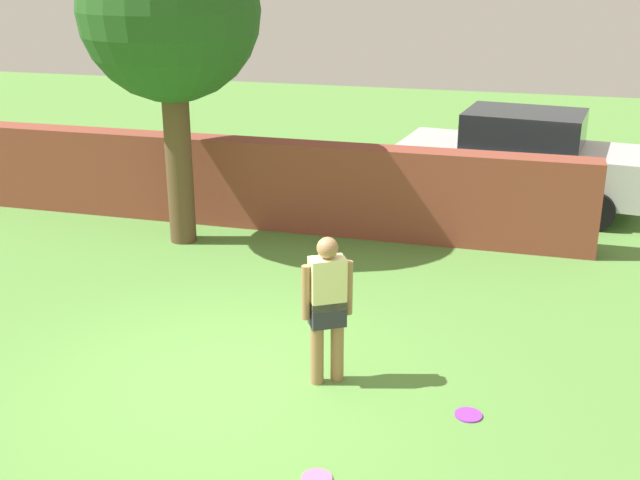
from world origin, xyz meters
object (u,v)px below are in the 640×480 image
Objects in this scene: frisbee_purple at (468,415)px; tree at (170,14)px; person at (327,304)px; frisbee_pink at (317,479)px; car at (521,159)px.

tree is at bearing 140.78° from frisbee_purple.
tree reaches higher than person.
tree is 17.96× the size of frisbee_pink.
frisbee_purple is (1.51, -0.29, -0.89)m from person.
frisbee_pink is (0.34, -1.65, -0.89)m from person.
person is at bearing -47.76° from tree.
tree is 17.96× the size of frisbee_purple.
car is 8.74m from frisbee_pink.
tree is 6.57m from car.
frisbee_purple is 1.00× the size of frisbee_pink.
person is 7.15m from car.
person is 6.00× the size of frisbee_purple.
tree is 2.99× the size of person.
frisbee_pink is at bearing -55.36° from tree.
car reaches higher than frisbee_purple.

